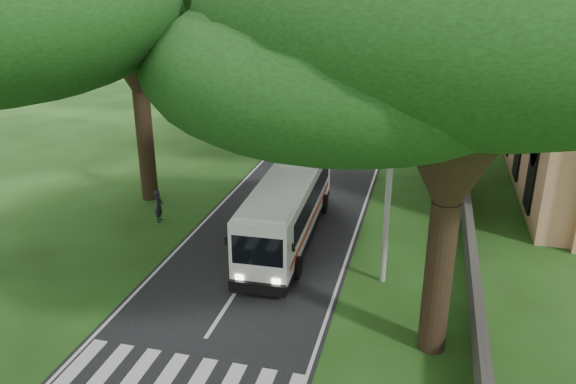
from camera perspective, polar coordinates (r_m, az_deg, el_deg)
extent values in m
plane|color=#204012|center=(19.74, -8.95, -15.38)|extent=(140.00, 140.00, 0.00)
cube|color=black|center=(41.66, 4.51, 4.82)|extent=(8.00, 120.00, 0.04)
cube|color=#383533|center=(40.04, 17.08, 4.15)|extent=(0.35, 50.00, 1.20)
cylinder|color=gray|center=(21.85, 10.18, 0.26)|extent=(0.24, 0.24, 8.00)
cube|color=gray|center=(20.90, 10.78, 9.00)|extent=(1.60, 0.10, 0.10)
cube|color=gray|center=(21.03, 10.67, 7.40)|extent=(1.20, 0.10, 0.10)
cylinder|color=gray|center=(41.16, 12.59, 9.91)|extent=(0.24, 0.24, 8.00)
cube|color=gray|center=(40.66, 12.98, 14.60)|extent=(1.60, 0.10, 0.10)
cube|color=gray|center=(40.73, 12.91, 13.77)|extent=(1.20, 0.10, 0.10)
cylinder|color=gray|center=(60.92, 13.48, 13.35)|extent=(0.24, 0.24, 8.00)
cube|color=gray|center=(60.58, 13.76, 16.53)|extent=(1.60, 0.10, 0.10)
cube|color=gray|center=(60.63, 13.71, 15.96)|extent=(1.20, 0.10, 0.10)
cylinder|color=black|center=(31.48, -14.24, 4.50)|extent=(0.90, 0.90, 6.00)
cone|color=black|center=(30.50, -15.08, 13.35)|extent=(3.20, 3.20, 3.80)
cylinder|color=black|center=(47.41, -3.40, 10.87)|extent=(0.90, 0.90, 6.50)
cone|color=black|center=(46.77, -3.54, 17.09)|extent=(3.20, 3.20, 3.80)
cylinder|color=black|center=(64.81, 0.69, 13.68)|extent=(0.90, 0.90, 6.52)
cone|color=black|center=(64.34, 0.71, 18.24)|extent=(3.20, 3.20, 3.80)
cylinder|color=black|center=(18.76, 15.00, -8.47)|extent=(0.90, 0.90, 5.24)
cone|color=black|center=(17.05, 16.42, 4.89)|extent=(3.20, 3.20, 3.80)
ellipsoid|color=black|center=(16.47, 17.72, 16.67)|extent=(14.85, 14.85, 6.24)
cylinder|color=black|center=(35.52, 16.05, 6.14)|extent=(0.90, 0.90, 5.94)
cone|color=black|center=(34.65, 16.88, 13.93)|extent=(3.20, 3.20, 3.80)
cylinder|color=black|center=(53.12, 15.31, 11.11)|extent=(0.90, 0.90, 6.18)
cone|color=black|center=(52.55, 15.85, 16.47)|extent=(3.20, 3.20, 3.80)
cylinder|color=black|center=(71.02, 16.12, 12.99)|extent=(0.90, 0.90, 5.18)
cone|color=black|center=(70.59, 16.50, 16.59)|extent=(3.20, 3.20, 3.80)
cube|color=white|center=(26.00, 0.05, -1.29)|extent=(2.63, 10.94, 2.67)
cube|color=black|center=(26.10, 0.17, -0.29)|extent=(2.62, 8.95, 1.00)
cube|color=black|center=(26.52, 0.05, -3.87)|extent=(2.67, 10.98, 0.32)
cube|color=#B32A0B|center=(26.24, 0.05, -2.52)|extent=(2.64, 9.85, 0.16)
cube|color=white|center=(25.50, 0.05, 1.60)|extent=(2.43, 10.39, 0.16)
cylinder|color=black|center=(23.63, -4.57, -7.13)|extent=(0.35, 1.01, 1.00)
cylinder|color=black|center=(23.13, 0.86, -7.73)|extent=(0.35, 1.01, 1.00)
cylinder|color=black|center=(29.81, -0.65, -0.86)|extent=(0.35, 1.01, 1.00)
cylinder|color=black|center=(29.41, 3.65, -1.22)|extent=(0.35, 1.01, 1.00)
imported|color=#22214D|center=(62.98, 6.94, 10.89)|extent=(1.77, 3.75, 1.19)
imported|color=maroon|center=(70.27, 11.41, 11.75)|extent=(1.94, 4.66, 1.35)
imported|color=black|center=(28.96, -12.99, -1.39)|extent=(0.51, 0.68, 1.67)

